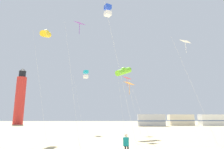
# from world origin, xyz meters

# --- Properties ---
(kite_flyer_standing) EXTENTS (0.39, 0.54, 1.16)m
(kite_flyer_standing) POSITION_xyz_m (1.00, 6.63, 0.61)
(kite_flyer_standing) COLOR #147F84
(kite_flyer_standing) RESTS_ON ground
(kite_tube_lime) EXTENTS (2.23, 2.29, 8.33)m
(kite_tube_lime) POSITION_xyz_m (1.53, 17.28, 7.63)
(kite_tube_lime) COLOR silver
(kite_tube_lime) RESTS_ON ground
(kite_diamond_scarlet) EXTENTS (2.29, 2.29, 7.78)m
(kite_diamond_scarlet) POSITION_xyz_m (2.28, 21.11, 7.29)
(kite_diamond_scarlet) COLOR silver
(kite_diamond_scarlet) RESTS_ON ground
(kite_diamond_orange) EXTENTS (2.54, 2.54, 5.84)m
(kite_diamond_orange) POSITION_xyz_m (1.98, 14.25, 5.44)
(kite_diamond_orange) COLOR silver
(kite_diamond_orange) RESTS_ON ground
(kite_diamond_white) EXTENTS (3.03, 2.40, 9.79)m
(kite_diamond_white) POSITION_xyz_m (7.45, 12.33, 9.17)
(kite_diamond_white) COLOR silver
(kite_diamond_white) RESTS_ON ground
(kite_tube_gold) EXTENTS (2.20, 2.54, 12.18)m
(kite_tube_gold) POSITION_xyz_m (-7.46, 14.93, 11.48)
(kite_tube_gold) COLOR silver
(kite_tube_gold) RESTS_ON ground
(kite_diamond_violet) EXTENTS (2.01, 2.01, 11.77)m
(kite_diamond_violet) POSITION_xyz_m (-3.23, 12.37, 11.01)
(kite_diamond_violet) COLOR silver
(kite_diamond_violet) RESTS_ON ground
(kite_box_blue) EXTENTS (2.91, 2.91, 13.34)m
(kite_box_blue) POSITION_xyz_m (-0.30, 12.05, 12.73)
(kite_box_blue) COLOR silver
(kite_box_blue) RESTS_ON ground
(kite_box_cyan) EXTENTS (2.26, 2.26, 8.86)m
(kite_box_cyan) POSITION_xyz_m (-3.72, 22.11, 8.27)
(kite_box_cyan) COLOR silver
(kite_box_cyan) RESTS_ON ground
(lighthouse_distant) EXTENTS (2.80, 2.80, 16.80)m
(lighthouse_distant) POSITION_xyz_m (-27.24, 52.88, 7.84)
(lighthouse_distant) COLOR red
(lighthouse_distant) RESTS_ON ground
(rv_van_silver) EXTENTS (6.56, 2.69, 2.80)m
(rv_van_silver) POSITION_xyz_m (9.57, 42.63, 1.39)
(rv_van_silver) COLOR #B7BABF
(rv_van_silver) RESTS_ON ground
(rv_van_cream) EXTENTS (6.60, 2.81, 2.80)m
(rv_van_cream) POSITION_xyz_m (18.01, 46.69, 1.39)
(rv_van_cream) COLOR beige
(rv_van_cream) RESTS_ON ground
(rv_van_white) EXTENTS (6.60, 2.81, 2.80)m
(rv_van_white) POSITION_xyz_m (25.82, 46.04, 1.39)
(rv_van_white) COLOR white
(rv_van_white) RESTS_ON ground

